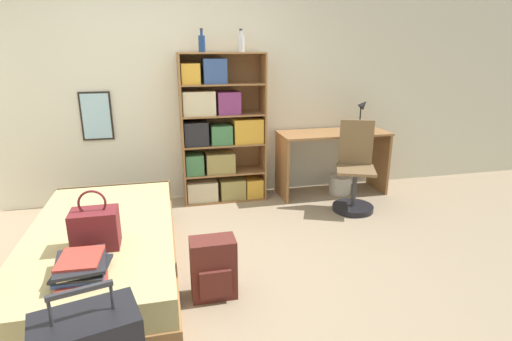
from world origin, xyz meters
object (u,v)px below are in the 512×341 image
object	(u,v)px
bookcase	(218,136)
waste_bin	(340,185)
bed	(104,254)
handbag	(95,228)
desk	(333,150)
bottle_brown	(241,43)
book_stack_on_bed	(81,267)
desk_lamp	(363,109)
desk_chair	(354,181)
backpack	(213,268)
bottle_green	(202,43)

from	to	relation	value
bookcase	waste_bin	distance (m)	1.63
bed	handbag	world-z (taller)	handbag
desk	bottle_brown	bearing A→B (deg)	175.90
book_stack_on_bed	desk	xyz separation A→B (m)	(2.51, 2.10, 0.04)
desk	desk_lamp	bearing A→B (deg)	11.01
desk_lamp	bookcase	bearing A→B (deg)	179.53
bookcase	bed	bearing A→B (deg)	-126.40
handbag	desk	world-z (taller)	handbag
bookcase	bottle_brown	bearing A→B (deg)	-2.77
book_stack_on_bed	desk_chair	distance (m)	2.99
bookcase	desk	world-z (taller)	bookcase
backpack	desk_lamp	bearing A→B (deg)	42.23
bed	desk_chair	world-z (taller)	desk_chair
backpack	waste_bin	distance (m)	2.54
bed	waste_bin	bearing A→B (deg)	27.84
backpack	waste_bin	world-z (taller)	backpack
desk_lamp	waste_bin	size ratio (longest dim) A/B	1.40
handbag	book_stack_on_bed	size ratio (longest dim) A/B	1.05
waste_bin	desk_chair	bearing A→B (deg)	-98.04
bottle_brown	desk	world-z (taller)	bottle_brown
bottle_green	bottle_brown	xyz separation A→B (m)	(0.42, 0.01, -0.00)
handbag	bookcase	xyz separation A→B (m)	(1.10, 1.83, 0.19)
bottle_brown	desk_lamp	size ratio (longest dim) A/B	0.64
bottle_green	bed	bearing A→B (deg)	-122.93
handbag	desk_lamp	bearing A→B (deg)	32.33
waste_bin	bookcase	bearing A→B (deg)	174.41
bed	desk_lamp	size ratio (longest dim) A/B	5.51
book_stack_on_bed	desk	distance (m)	3.28
handbag	backpack	bearing A→B (deg)	-6.54
bookcase	bottle_brown	world-z (taller)	bottle_brown
bottle_brown	desk_chair	xyz separation A→B (m)	(1.14, -0.62, -1.46)
bookcase	bottle_green	size ratio (longest dim) A/B	7.07
handbag	bookcase	bearing A→B (deg)	59.09
bookcase	desk_lamp	size ratio (longest dim) A/B	4.49
desk_chair	backpack	size ratio (longest dim) A/B	2.19
book_stack_on_bed	desk_lamp	distance (m)	3.68
handbag	desk	xyz separation A→B (m)	(2.48, 1.74, -0.04)
desk	desk_lamp	world-z (taller)	desk_lamp
desk_chair	bed	bearing A→B (deg)	-160.75
bed	desk_chair	size ratio (longest dim) A/B	2.11
handbag	bed	bearing A→B (deg)	93.77
backpack	waste_bin	size ratio (longest dim) A/B	1.68
bottle_brown	desk	bearing A→B (deg)	-4.10
bookcase	book_stack_on_bed	bearing A→B (deg)	-117.36
bed	bottle_brown	size ratio (longest dim) A/B	8.67
desk_lamp	waste_bin	distance (m)	0.97
bed	backpack	size ratio (longest dim) A/B	4.61
handbag	desk_chair	world-z (taller)	desk_chair
bottle_green	handbag	bearing A→B (deg)	-117.61
book_stack_on_bed	bookcase	xyz separation A→B (m)	(1.14, 2.20, 0.28)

